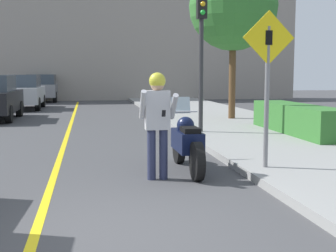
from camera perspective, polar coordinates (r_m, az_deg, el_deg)
name	(u,v)px	position (r m, az deg, el deg)	size (l,w,h in m)	color
ground_plane	(90,235)	(5.30, -9.46, -12.98)	(80.00, 80.00, 0.00)	#424244
sidewalk_curb	(320,154)	(10.34, 18.08, -3.25)	(4.40, 44.00, 0.14)	gray
road_center_line	(63,149)	(11.16, -12.73, -2.74)	(0.12, 36.00, 0.01)	yellow
building_backdrop	(86,23)	(31.17, -9.92, 12.29)	(28.00, 1.20, 9.95)	gray
motorcycle	(187,143)	(8.40, 2.32, -2.08)	(0.62, 2.21, 1.31)	black
person_biker	(157,114)	(7.65, -1.32, 1.47)	(0.59, 0.48, 1.77)	#282D4C
crossing_sign	(267,74)	(8.13, 12.02, 6.21)	(0.91, 0.08, 2.66)	slate
traffic_light	(201,34)	(12.94, 4.10, 11.08)	(0.26, 0.30, 3.83)	#2D2D30
hedge_row	(297,119)	(13.17, 15.46, 0.86)	(0.90, 4.32, 0.77)	#33702D
street_tree	(233,7)	(17.07, 7.96, 14.23)	(3.12, 3.12, 5.51)	brown
parked_car_silver	(22,92)	(23.94, -17.32, 4.01)	(1.88, 4.20, 1.68)	black
parked_car_grey	(42,88)	(30.10, -15.07, 4.53)	(1.88, 4.20, 1.68)	black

